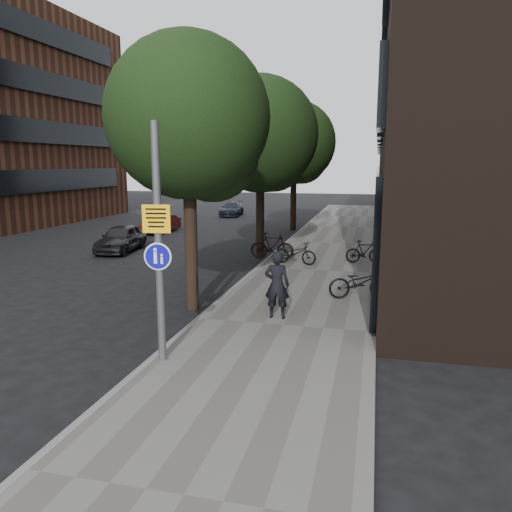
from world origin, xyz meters
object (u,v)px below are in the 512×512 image
(signpost, at_px, (159,244))
(pedestrian, at_px, (277,285))
(parked_bike_facade_near, at_px, (360,282))
(parked_car_near, at_px, (121,238))

(signpost, relative_size, pedestrian, 2.70)
(signpost, distance_m, pedestrian, 4.02)
(pedestrian, xyz_separation_m, parked_bike_facade_near, (2.03, 2.46, -0.40))
(signpost, bearing_deg, pedestrian, 53.35)
(pedestrian, distance_m, parked_car_near, 12.61)
(signpost, height_order, parked_bike_facade_near, signpost)
(parked_bike_facade_near, bearing_deg, parked_car_near, 45.18)
(pedestrian, bearing_deg, parked_car_near, -45.75)
(pedestrian, bearing_deg, signpost, 59.93)
(signpost, relative_size, parked_bike_facade_near, 2.57)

